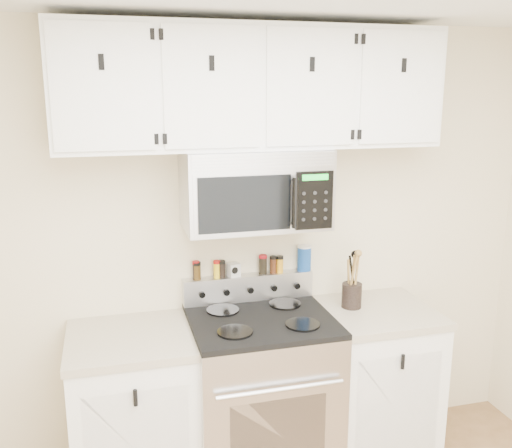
{
  "coord_description": "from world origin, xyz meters",
  "views": [
    {
      "loc": [
        -0.77,
        -1.32,
        2.15
      ],
      "look_at": [
        -0.02,
        1.45,
        1.46
      ],
      "focal_mm": 40.0,
      "sensor_mm": 36.0,
      "label": 1
    }
  ],
  "objects_px": {
    "range": "(261,396)",
    "salt_canister": "(304,258)",
    "microwave": "(255,189)",
    "utensil_crock": "(352,293)"
  },
  "relations": [
    {
      "from": "range",
      "to": "salt_canister",
      "type": "relative_size",
      "value": 7.33
    },
    {
      "from": "microwave",
      "to": "utensil_crock",
      "type": "height_order",
      "value": "microwave"
    },
    {
      "from": "range",
      "to": "microwave",
      "type": "bearing_deg",
      "value": 89.77
    },
    {
      "from": "microwave",
      "to": "salt_canister",
      "type": "height_order",
      "value": "microwave"
    },
    {
      "from": "salt_canister",
      "to": "range",
      "type": "bearing_deg",
      "value": -140.3
    },
    {
      "from": "utensil_crock",
      "to": "salt_canister",
      "type": "xyz_separation_m",
      "value": [
        -0.22,
        0.2,
        0.17
      ]
    },
    {
      "from": "range",
      "to": "microwave",
      "type": "height_order",
      "value": "microwave"
    },
    {
      "from": "utensil_crock",
      "to": "salt_canister",
      "type": "height_order",
      "value": "same"
    },
    {
      "from": "microwave",
      "to": "utensil_crock",
      "type": "bearing_deg",
      "value": -4.16
    },
    {
      "from": "range",
      "to": "utensil_crock",
      "type": "xyz_separation_m",
      "value": [
        0.56,
        0.09,
        0.52
      ]
    }
  ]
}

